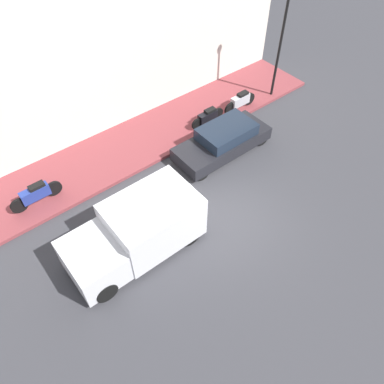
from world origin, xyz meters
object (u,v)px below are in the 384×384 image
parked_car (223,140)px  delivery_van (136,232)px  scooter_silver (240,101)px  motorcycle_blue (36,194)px  streetlamp (282,36)px  motorcycle_black (208,116)px

parked_car → delivery_van: size_ratio=0.94×
scooter_silver → motorcycle_blue: bearing=87.5°
streetlamp → parked_car: bearing=108.2°
streetlamp → delivery_van: bearing=108.7°
parked_car → motorcycle_blue: size_ratio=2.16×
motorcycle_blue → streetlamp: streetlamp is taller
delivery_van → motorcycle_black: 7.04m
delivery_van → motorcycle_black: (3.57, -6.06, -0.42)m
motorcycle_blue → scooter_silver: bearing=-92.5°
motorcycle_black → parked_car: bearing=160.3°
motorcycle_blue → streetlamp: size_ratio=0.40×
parked_car → motorcycle_blue: bearing=74.6°
delivery_van → motorcycle_black: size_ratio=2.51×
motorcycle_black → motorcycle_blue: motorcycle_blue is taller
delivery_van → scooter_silver: delivery_van is taller
motorcycle_blue → scooter_silver: motorcycle_blue is taller
delivery_van → streetlamp: (3.37, -9.99, 2.13)m
delivery_van → scooter_silver: (3.45, -7.92, -0.36)m
parked_car → motorcycle_blue: parked_car is taller
motorcycle_black → streetlamp: bearing=-92.8°
parked_car → streetlamp: bearing=-71.8°
motorcycle_black → motorcycle_blue: bearing=87.8°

